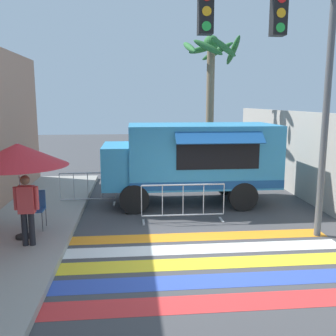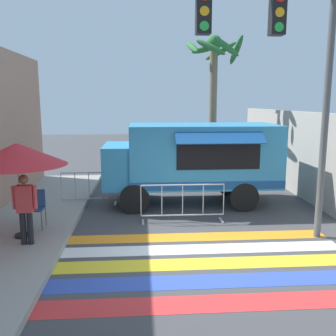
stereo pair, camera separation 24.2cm
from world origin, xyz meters
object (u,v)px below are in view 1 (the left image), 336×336
at_px(barricade_front, 183,203).
at_px(barricade_side, 88,189).
at_px(vendor_person, 27,206).
at_px(folding_chair, 36,206).
at_px(palm_tree, 211,76).
at_px(patio_umbrella, 18,155).
at_px(food_truck, 189,157).
at_px(traffic_signal_pole, 279,53).

height_order(barricade_front, barricade_side, same).
relative_size(vendor_person, barricade_front, 0.68).
xyz_separation_m(folding_chair, palm_tree, (5.50, 5.61, 3.51)).
bearing_deg(palm_tree, vendor_person, -128.54).
distance_m(patio_umbrella, barricade_side, 3.75).
distance_m(food_truck, patio_umbrella, 5.39).
height_order(vendor_person, palm_tree, palm_tree).
distance_m(food_truck, barricade_side, 3.36).
bearing_deg(patio_umbrella, traffic_signal_pole, -1.26).
relative_size(folding_chair, palm_tree, 0.16).
bearing_deg(folding_chair, traffic_signal_pole, 5.98).
distance_m(food_truck, folding_chair, 4.92).
bearing_deg(patio_umbrella, barricade_front, 18.03).
relative_size(traffic_signal_pole, barricade_front, 2.63).
bearing_deg(palm_tree, folding_chair, -134.45).
distance_m(vendor_person, barricade_side, 3.83).
xyz_separation_m(food_truck, folding_chair, (-4.17, -2.49, -0.79)).
bearing_deg(patio_umbrella, folding_chair, 78.44).
relative_size(folding_chair, barricade_side, 0.53).
height_order(patio_umbrella, barricade_front, patio_umbrella).
bearing_deg(traffic_signal_pole, barricade_front, 144.45).
bearing_deg(barricade_front, patio_umbrella, -161.97).
distance_m(folding_chair, palm_tree, 8.60).
relative_size(food_truck, folding_chair, 5.78).
distance_m(traffic_signal_pole, folding_chair, 6.78).
bearing_deg(traffic_signal_pole, vendor_person, -176.44).
bearing_deg(barricade_front, barricade_side, 144.75).
bearing_deg(palm_tree, patio_umbrella, -131.87).
height_order(food_truck, palm_tree, palm_tree).
relative_size(barricade_front, palm_tree, 0.40).
xyz_separation_m(vendor_person, palm_tree, (5.39, 6.77, 3.20)).
xyz_separation_m(food_truck, vendor_person, (-4.07, -3.65, -0.48)).
height_order(food_truck, barricade_side, food_truck).
height_order(food_truck, patio_umbrella, food_truck).
xyz_separation_m(barricade_side, palm_tree, (4.54, 3.07, 3.71)).
height_order(food_truck, folding_chair, food_truck).
relative_size(food_truck, traffic_signal_pole, 0.90).
xyz_separation_m(traffic_signal_pole, vendor_person, (-5.58, -0.35, -3.29)).
xyz_separation_m(folding_chair, vendor_person, (0.11, -1.16, 0.31)).
relative_size(traffic_signal_pole, vendor_person, 3.84).
bearing_deg(vendor_person, palm_tree, 58.30).
relative_size(traffic_signal_pole, folding_chair, 6.39).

